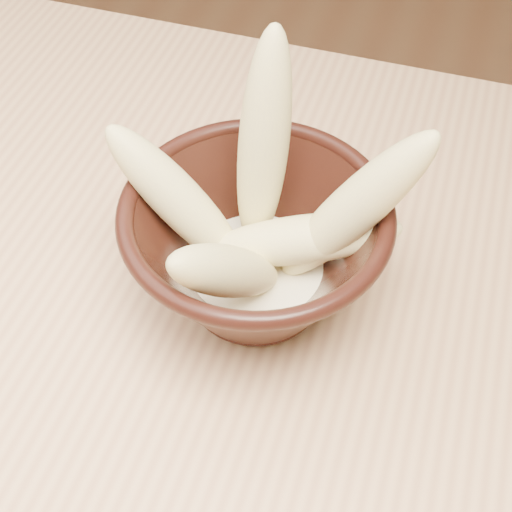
{
  "coord_description": "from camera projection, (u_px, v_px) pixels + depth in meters",
  "views": [
    {
      "loc": [
        0.0,
        -0.24,
        1.2
      ],
      "look_at": [
        -0.1,
        0.07,
        0.8
      ],
      "focal_mm": 50.0,
      "sensor_mm": 36.0,
      "label": 1
    }
  ],
  "objects": [
    {
      "name": "milk_puddle",
      "position": [
        256.0,
        270.0,
        0.53
      ],
      "size": [
        0.11,
        0.11,
        0.01
      ],
      "primitive_type": "cylinder",
      "color": "beige",
      "rests_on": "bowl"
    },
    {
      "name": "banana_across",
      "position": [
        302.0,
        240.0,
        0.5
      ],
      "size": [
        0.15,
        0.07,
        0.06
      ],
      "primitive_type": "ellipsoid",
      "rotation": [
        1.36,
        0.0,
        1.85
      ],
      "color": "#F3E68F",
      "rests_on": "bowl"
    },
    {
      "name": "table",
      "position": [
        348.0,
        453.0,
        0.55
      ],
      "size": [
        1.2,
        0.8,
        0.75
      ],
      "color": "tan",
      "rests_on": "ground"
    },
    {
      "name": "banana_upright",
      "position": [
        263.0,
        146.0,
        0.48
      ],
      "size": [
        0.04,
        0.07,
        0.17
      ],
      "primitive_type": "ellipsoid",
      "rotation": [
        0.21,
        0.0,
        3.06
      ],
      "color": "#F3E68F",
      "rests_on": "bowl"
    },
    {
      "name": "banana_right",
      "position": [
        354.0,
        209.0,
        0.47
      ],
      "size": [
        0.12,
        0.07,
        0.15
      ],
      "primitive_type": "ellipsoid",
      "rotation": [
        0.59,
        0.0,
        1.91
      ],
      "color": "#F3E68F",
      "rests_on": "bowl"
    },
    {
      "name": "banana_front",
      "position": [
        227.0,
        271.0,
        0.46
      ],
      "size": [
        0.08,
        0.11,
        0.11
      ],
      "primitive_type": "ellipsoid",
      "rotation": [
        0.76,
        0.0,
        -0.49
      ],
      "color": "#F3E68F",
      "rests_on": "bowl"
    },
    {
      "name": "bowl",
      "position": [
        256.0,
        248.0,
        0.51
      ],
      "size": [
        0.19,
        0.19,
        0.1
      ],
      "rotation": [
        0.0,
        0.0,
        0.02
      ],
      "color": "black",
      "rests_on": "table"
    },
    {
      "name": "banana_left",
      "position": [
        178.0,
        200.0,
        0.5
      ],
      "size": [
        0.12,
        0.04,
        0.13
      ],
      "primitive_type": "ellipsoid",
      "rotation": [
        0.75,
        0.0,
        -1.66
      ],
      "color": "#F3E68F",
      "rests_on": "bowl"
    }
  ]
}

